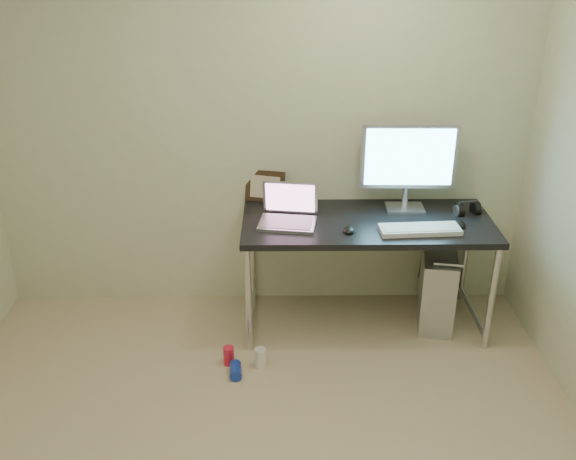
{
  "coord_description": "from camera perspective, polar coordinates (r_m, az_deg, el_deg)",
  "views": [
    {
      "loc": [
        0.15,
        -2.23,
        2.4
      ],
      "look_at": [
        0.18,
        1.06,
        0.85
      ],
      "focal_mm": 40.0,
      "sensor_mm": 36.0,
      "label": 1
    }
  ],
  "objects": [
    {
      "name": "tower_computer",
      "position": [
        4.37,
        13.11,
        -4.89
      ],
      "size": [
        0.3,
        0.52,
        0.54
      ],
      "rotation": [
        0.0,
        0.0,
        -0.18
      ],
      "color": "silver",
      "rests_on": "ground"
    },
    {
      "name": "webcam",
      "position": [
        4.21,
        0.93,
        3.43
      ],
      "size": [
        0.04,
        0.04,
        0.11
      ],
      "rotation": [
        0.0,
        0.0,
        0.3
      ],
      "color": "silver",
      "rests_on": "desk"
    },
    {
      "name": "can_white",
      "position": [
        3.93,
        -2.47,
        -11.29
      ],
      "size": [
        0.08,
        0.08,
        0.13
      ],
      "primitive_type": "cylinder",
      "rotation": [
        0.0,
        0.0,
        -0.18
      ],
      "color": "white",
      "rests_on": "ground"
    },
    {
      "name": "mouse_right",
      "position": [
        4.04,
        15.02,
        0.53
      ],
      "size": [
        0.1,
        0.12,
        0.04
      ],
      "primitive_type": "ellipsoid",
      "rotation": [
        0.0,
        0.0,
        -0.34
      ],
      "color": "black",
      "rests_on": "desk"
    },
    {
      "name": "picture_frame",
      "position": [
        4.24,
        -2.06,
        3.9
      ],
      "size": [
        0.27,
        0.14,
        0.21
      ],
      "primitive_type": "cube",
      "rotation": [
        -0.21,
        0.0,
        -0.26
      ],
      "color": "black",
      "rests_on": "desk"
    },
    {
      "name": "mouse_left",
      "position": [
        3.86,
        5.44,
        0.12
      ],
      "size": [
        0.08,
        0.12,
        0.04
      ],
      "primitive_type": "ellipsoid",
      "rotation": [
        0.0,
        0.0,
        -0.14
      ],
      "color": "black",
      "rests_on": "desk"
    },
    {
      "name": "keyboard",
      "position": [
        3.92,
        11.64,
        0.04
      ],
      "size": [
        0.49,
        0.19,
        0.03
      ],
      "primitive_type": "cube",
      "rotation": [
        0.0,
        0.0,
        0.07
      ],
      "color": "silver",
      "rests_on": "desk"
    },
    {
      "name": "laptop",
      "position": [
        3.96,
        0.04,
        1.49
      ],
      "size": [
        0.38,
        0.33,
        0.24
      ],
      "rotation": [
        0.0,
        0.0,
        -0.14
      ],
      "color": "silver",
      "rests_on": "desk"
    },
    {
      "name": "desk",
      "position": [
        4.06,
        7.02,
        -0.16
      ],
      "size": [
        1.56,
        0.68,
        0.75
      ],
      "color": "black",
      "rests_on": "ground"
    },
    {
      "name": "wall_back",
      "position": [
        4.14,
        -2.63,
        9.11
      ],
      "size": [
        3.5,
        0.02,
        2.5
      ],
      "primitive_type": "cube",
      "color": "beige",
      "rests_on": "ground"
    },
    {
      "name": "cable_b",
      "position": [
        4.52,
        13.09,
        -1.97
      ],
      "size": [
        0.02,
        0.11,
        0.71
      ],
      "primitive_type": "cylinder",
      "rotation": [
        0.14,
        0.0,
        0.09
      ],
      "color": "black",
      "rests_on": "ground"
    },
    {
      "name": "can_red",
      "position": [
        3.96,
        -5.29,
        -11.07
      ],
      "size": [
        0.08,
        0.08,
        0.12
      ],
      "primitive_type": "cylinder",
      "rotation": [
        0.0,
        0.0,
        -0.26
      ],
      "color": "red",
      "rests_on": "ground"
    },
    {
      "name": "cable_a",
      "position": [
        4.51,
        11.95,
        -1.64
      ],
      "size": [
        0.01,
        0.16,
        0.69
      ],
      "primitive_type": "cylinder",
      "rotation": [
        0.21,
        0.0,
        0.0
      ],
      "color": "black",
      "rests_on": "ground"
    },
    {
      "name": "monitor",
      "position": [
        4.11,
        10.67,
        6.1
      ],
      "size": [
        0.6,
        0.18,
        0.57
      ],
      "rotation": [
        0.0,
        0.0,
        -0.02
      ],
      "color": "silver",
      "rests_on": "desk"
    },
    {
      "name": "headphones",
      "position": [
        4.24,
        15.66,
        1.78
      ],
      "size": [
        0.17,
        0.1,
        0.1
      ],
      "rotation": [
        0.0,
        0.0,
        0.21
      ],
      "color": "black",
      "rests_on": "desk"
    },
    {
      "name": "can_blue",
      "position": [
        3.89,
        -4.68,
        -12.34
      ],
      "size": [
        0.08,
        0.13,
        0.07
      ],
      "primitive_type": "cylinder",
      "rotation": [
        1.57,
        0.0,
        0.09
      ],
      "color": "#1936B4",
      "rests_on": "ground"
    }
  ]
}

